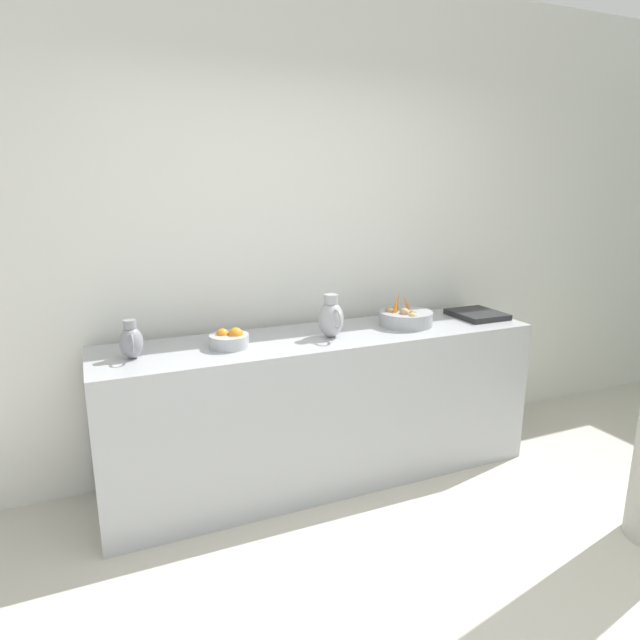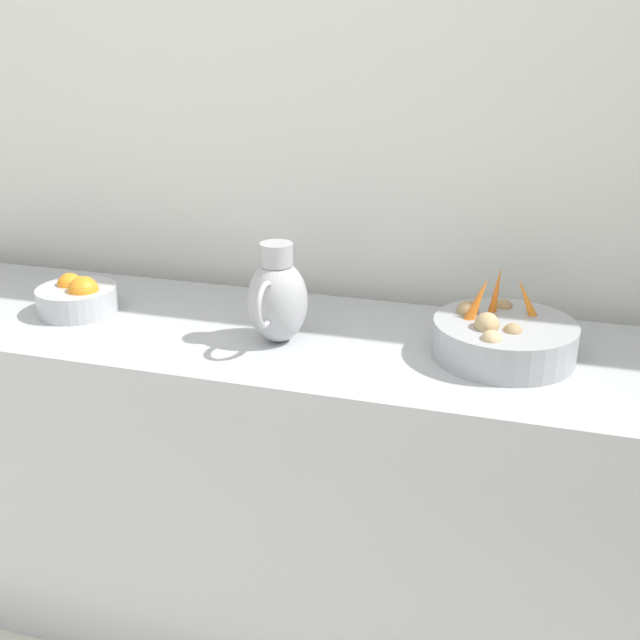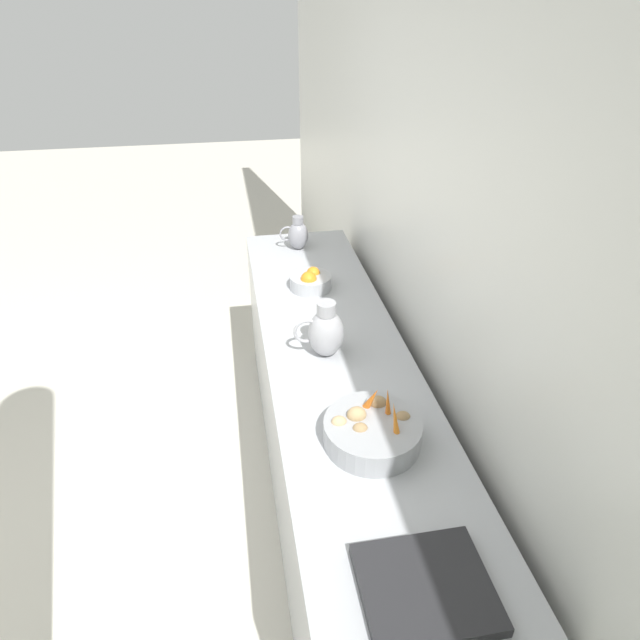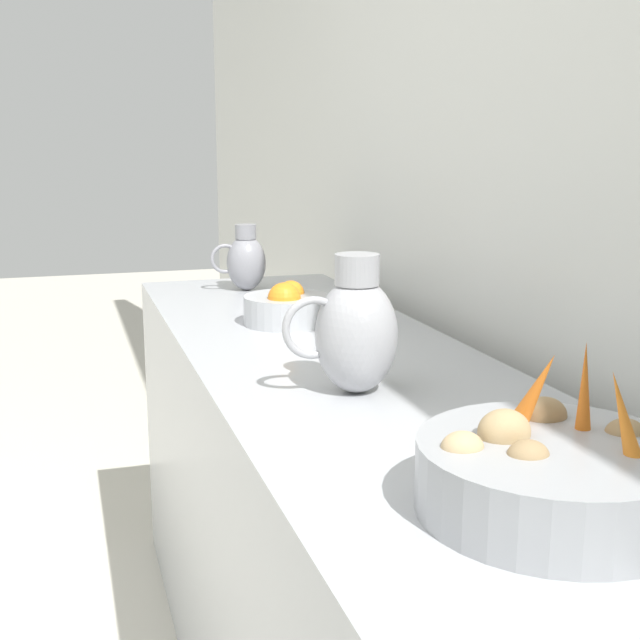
{
  "view_description": "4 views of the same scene",
  "coord_description": "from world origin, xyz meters",
  "px_view_note": "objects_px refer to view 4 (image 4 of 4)",
  "views": [
    {
      "loc": [
        1.31,
        -1.27,
        1.78
      ],
      "look_at": [
        -1.37,
        -0.1,
        1.06
      ],
      "focal_mm": 30.63,
      "sensor_mm": 36.0,
      "label": 1
    },
    {
      "loc": [
        0.14,
        0.61,
        1.65
      ],
      "look_at": [
        -1.38,
        0.15,
        1.02
      ],
      "focal_mm": 41.78,
      "sensor_mm": 36.0,
      "label": 2
    },
    {
      "loc": [
        -1.12,
        1.91,
        2.28
      ],
      "look_at": [
        -1.49,
        -0.16,
        0.98
      ],
      "focal_mm": 30.89,
      "sensor_mm": 36.0,
      "label": 3
    },
    {
      "loc": [
        -0.98,
        1.39,
        1.36
      ],
      "look_at": [
        -1.43,
        -0.05,
        1.04
      ],
      "focal_mm": 46.62,
      "sensor_mm": 36.0,
      "label": 4
    }
  ],
  "objects_px": {
    "vegetable_colander": "(552,475)",
    "metal_pitcher_tall": "(355,331)",
    "metal_pitcher_short": "(246,261)",
    "orange_bowl": "(287,307)"
  },
  "relations": [
    {
      "from": "orange_bowl",
      "to": "metal_pitcher_tall",
      "type": "xyz_separation_m",
      "value": [
        0.03,
        0.59,
        0.07
      ]
    },
    {
      "from": "vegetable_colander",
      "to": "metal_pitcher_short",
      "type": "bearing_deg",
      "value": -89.23
    },
    {
      "from": "metal_pitcher_short",
      "to": "orange_bowl",
      "type": "bearing_deg",
      "value": 89.26
    },
    {
      "from": "orange_bowl",
      "to": "metal_pitcher_short",
      "type": "bearing_deg",
      "value": -90.74
    },
    {
      "from": "orange_bowl",
      "to": "metal_pitcher_tall",
      "type": "bearing_deg",
      "value": 86.8
    },
    {
      "from": "vegetable_colander",
      "to": "metal_pitcher_tall",
      "type": "xyz_separation_m",
      "value": [
        0.06,
        -0.54,
        0.07
      ]
    },
    {
      "from": "orange_bowl",
      "to": "metal_pitcher_short",
      "type": "distance_m",
      "value": 0.51
    },
    {
      "from": "vegetable_colander",
      "to": "metal_pitcher_tall",
      "type": "bearing_deg",
      "value": -83.53
    },
    {
      "from": "metal_pitcher_tall",
      "to": "metal_pitcher_short",
      "type": "height_order",
      "value": "metal_pitcher_tall"
    },
    {
      "from": "metal_pitcher_short",
      "to": "metal_pitcher_tall",
      "type": "bearing_deg",
      "value": 87.93
    }
  ]
}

